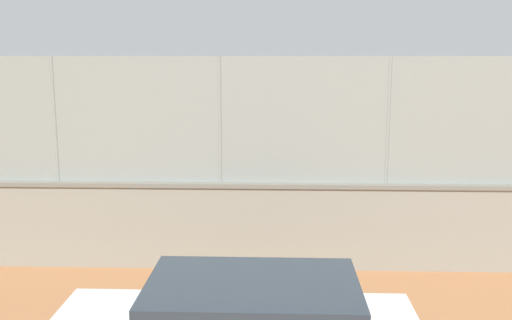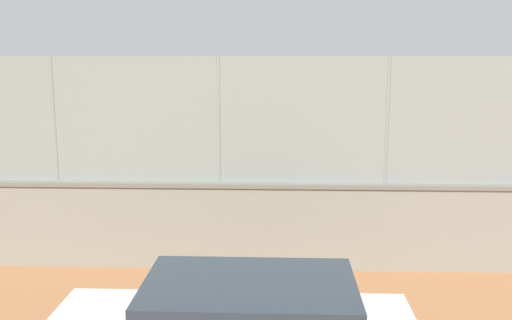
% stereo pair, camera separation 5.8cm
% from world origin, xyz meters
% --- Properties ---
extents(ground_plane, '(260.00, 260.00, 0.00)m').
position_xyz_m(ground_plane, '(0.00, 0.00, 0.00)').
color(ground_plane, '#A36B42').
extents(perimeter_wall, '(22.12, 0.87, 1.66)m').
position_xyz_m(perimeter_wall, '(2.63, 12.72, 0.84)').
color(perimeter_wall, gray).
rests_on(perimeter_wall, ground_plane).
extents(fence_panel_on_wall, '(21.74, 0.49, 2.34)m').
position_xyz_m(fence_panel_on_wall, '(2.63, 12.72, 2.83)').
color(fence_panel_on_wall, gray).
rests_on(fence_panel_on_wall, perimeter_wall).
extents(player_crossing_court, '(1.19, 0.71, 1.56)m').
position_xyz_m(player_crossing_court, '(1.27, -0.21, 0.92)').
color(player_crossing_court, '#591919').
rests_on(player_crossing_court, ground_plane).
extents(player_at_service_line, '(0.75, 1.16, 1.56)m').
position_xyz_m(player_at_service_line, '(-1.51, 8.01, 0.92)').
color(player_at_service_line, '#591919').
rests_on(player_at_service_line, ground_plane).
extents(sports_ball, '(0.07, 0.07, 0.07)m').
position_xyz_m(sports_ball, '(1.18, 1.86, 0.04)').
color(sports_ball, orange).
rests_on(sports_ball, ground_plane).
extents(courtside_bench, '(1.61, 0.41, 0.87)m').
position_xyz_m(courtside_bench, '(1.07, 11.37, 0.46)').
color(courtside_bench, '#4C6B4C').
rests_on(courtside_bench, ground_plane).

